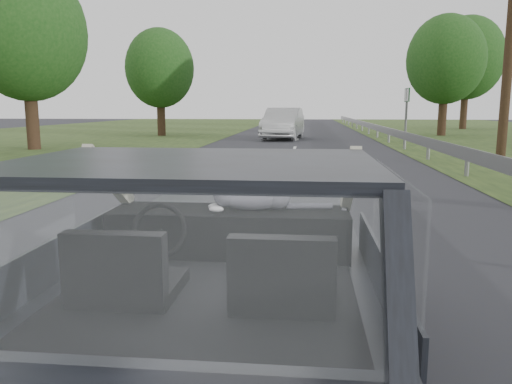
% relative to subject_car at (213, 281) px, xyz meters
% --- Properties ---
extents(subject_car, '(1.80, 4.00, 1.45)m').
position_rel_subject_car_xyz_m(subject_car, '(0.00, 0.00, 0.00)').
color(subject_car, black).
rests_on(subject_car, ground).
extents(dashboard, '(1.58, 0.45, 0.30)m').
position_rel_subject_car_xyz_m(dashboard, '(0.00, 0.62, 0.12)').
color(dashboard, black).
rests_on(dashboard, subject_car).
extents(driver_seat, '(0.50, 0.72, 0.42)m').
position_rel_subject_car_xyz_m(driver_seat, '(-0.40, -0.29, 0.16)').
color(driver_seat, black).
rests_on(driver_seat, subject_car).
extents(passenger_seat, '(0.50, 0.72, 0.42)m').
position_rel_subject_car_xyz_m(passenger_seat, '(0.40, -0.29, 0.16)').
color(passenger_seat, black).
rests_on(passenger_seat, subject_car).
extents(steering_wheel, '(0.36, 0.36, 0.04)m').
position_rel_subject_car_xyz_m(steering_wheel, '(-0.40, 0.33, 0.20)').
color(steering_wheel, black).
rests_on(steering_wheel, dashboard).
extents(cat, '(0.68, 0.36, 0.29)m').
position_rel_subject_car_xyz_m(cat, '(0.16, 0.63, 0.37)').
color(cat, gray).
rests_on(cat, dashboard).
extents(guardrail, '(0.05, 90.00, 0.32)m').
position_rel_subject_car_xyz_m(guardrail, '(4.30, 10.00, -0.15)').
color(guardrail, gray).
rests_on(guardrail, ground).
extents(other_car, '(2.44, 5.21, 1.66)m').
position_rel_subject_car_xyz_m(other_car, '(-0.78, 24.27, 0.11)').
color(other_car, silver).
rests_on(other_car, ground).
extents(highway_sign, '(0.11, 1.01, 2.53)m').
position_rel_subject_car_xyz_m(highway_sign, '(4.95, 20.76, 0.54)').
color(highway_sign, '#1D5D2A').
rests_on(highway_sign, ground).
extents(utility_pole, '(0.33, 0.33, 8.01)m').
position_rel_subject_car_xyz_m(utility_pole, '(6.02, 12.24, 3.28)').
color(utility_pole, black).
rests_on(utility_pole, ground).
extents(tree_2, '(5.02, 5.02, 6.86)m').
position_rel_subject_car_xyz_m(tree_2, '(8.54, 28.54, 2.71)').
color(tree_2, '#194615').
rests_on(tree_2, ground).
extents(tree_3, '(6.23, 6.23, 8.36)m').
position_rel_subject_car_xyz_m(tree_3, '(12.66, 38.31, 3.46)').
color(tree_3, '#194615').
rests_on(tree_3, ground).
extents(tree_5, '(6.00, 6.00, 7.03)m').
position_rel_subject_car_xyz_m(tree_5, '(-10.46, 16.53, 2.79)').
color(tree_5, '#194615').
rests_on(tree_5, ground).
extents(tree_6, '(5.33, 5.33, 6.08)m').
position_rel_subject_car_xyz_m(tree_6, '(-8.19, 26.73, 2.32)').
color(tree_6, '#194615').
rests_on(tree_6, ground).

